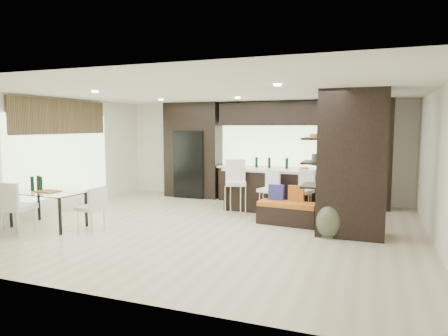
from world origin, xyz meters
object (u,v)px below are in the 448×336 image
at_px(kitchen_island, 277,190).
at_px(chair_end, 91,211).
at_px(stool_right, 302,200).
at_px(bench, 288,213).
at_px(dining_table, 49,209).
at_px(floor_vase, 329,205).
at_px(chair_near, 17,211).
at_px(stool_left, 236,193).
at_px(stool_mid, 268,199).

distance_m(kitchen_island, chair_end, 4.29).
bearing_deg(stool_right, bench, -98.13).
relative_size(kitchen_island, dining_table, 1.64).
xyz_separation_m(kitchen_island, stool_right, (0.75, -0.82, -0.07)).
distance_m(kitchen_island, floor_vase, 2.44).
height_order(chair_near, chair_end, chair_near).
bearing_deg(chair_end, dining_table, 98.45).
xyz_separation_m(floor_vase, dining_table, (-5.39, -1.17, -0.25)).
xyz_separation_m(chair_near, chair_end, (1.04, 0.76, -0.07)).
bearing_deg(stool_left, stool_mid, -17.10).
relative_size(kitchen_island, stool_left, 2.39).
bearing_deg(kitchen_island, stool_left, -128.46).
height_order(bench, floor_vase, floor_vase).
relative_size(stool_right, dining_table, 0.60).
xyz_separation_m(kitchen_island, floor_vase, (1.42, -1.98, 0.10)).
bearing_deg(dining_table, stool_mid, 34.13).
bearing_deg(stool_mid, stool_left, -157.23).
distance_m(stool_mid, bench, 0.71).
relative_size(stool_mid, chair_near, 0.90).
relative_size(kitchen_island, stool_mid, 2.86).
distance_m(floor_vase, chair_end, 4.50).
relative_size(dining_table, chair_near, 1.57).
bearing_deg(floor_vase, bench, 140.98).
bearing_deg(bench, stool_left, 168.51).
relative_size(stool_mid, stool_right, 0.96).
bearing_deg(stool_left, stool_right, -18.80).
relative_size(bench, chair_end, 1.52).
distance_m(stool_left, bench, 1.37).
bearing_deg(floor_vase, stool_right, 120.12).
height_order(floor_vase, chair_end, floor_vase).
height_order(bench, chair_end, chair_end).
height_order(stool_mid, dining_table, stool_mid).
height_order(bench, dining_table, dining_table).
bearing_deg(chair_near, bench, 25.05).
bearing_deg(chair_end, floor_vase, -66.53).
xyz_separation_m(stool_mid, chair_end, (-2.92, -2.33, -0.03)).
distance_m(stool_left, stool_mid, 0.76).
bearing_deg(bench, kitchen_island, 118.48).
bearing_deg(kitchen_island, floor_vase, -51.34).
distance_m(bench, chair_near, 5.22).
xyz_separation_m(bench, dining_table, (-4.49, -1.89, 0.12)).
height_order(stool_mid, floor_vase, floor_vase).
xyz_separation_m(kitchen_island, stool_left, (-0.75, -0.85, 0.00)).
relative_size(stool_mid, chair_end, 1.06).
height_order(floor_vase, chair_near, floor_vase).
xyz_separation_m(kitchen_island, bench, (0.52, -1.25, -0.28)).
bearing_deg(floor_vase, stool_left, 152.67).
distance_m(stool_mid, dining_table, 4.60).
bearing_deg(chair_near, chair_end, 30.43).
distance_m(chair_near, chair_end, 1.29).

